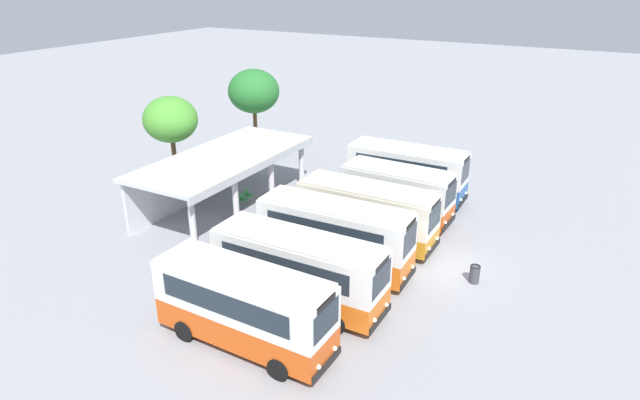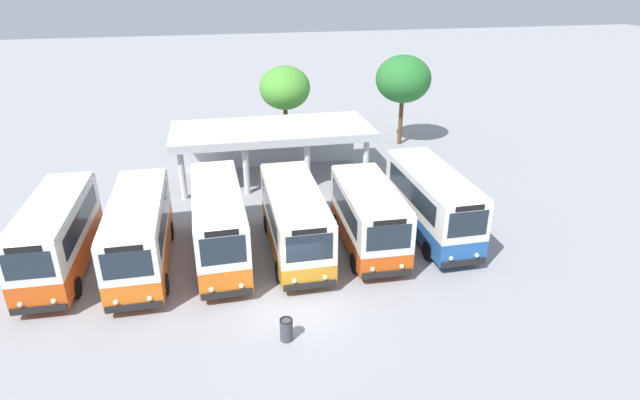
% 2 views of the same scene
% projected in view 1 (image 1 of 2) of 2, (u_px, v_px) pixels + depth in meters
% --- Properties ---
extents(ground_plane, '(180.00, 180.00, 0.00)m').
position_uv_depth(ground_plane, '(445.00, 268.00, 27.48)').
color(ground_plane, '#939399').
extents(city_bus_nearest_orange, '(2.39, 7.51, 3.37)m').
position_uv_depth(city_bus_nearest_orange, '(244.00, 305.00, 21.22)').
color(city_bus_nearest_orange, black).
rests_on(city_bus_nearest_orange, ground).
extents(city_bus_second_in_row, '(2.41, 7.92, 3.33)m').
position_uv_depth(city_bus_second_in_row, '(299.00, 268.00, 23.87)').
color(city_bus_second_in_row, black).
rests_on(city_bus_second_in_row, ground).
extents(city_bus_middle_cream, '(2.44, 7.76, 3.51)m').
position_uv_depth(city_bus_middle_cream, '(335.00, 235.00, 26.66)').
color(city_bus_middle_cream, black).
rests_on(city_bus_middle_cream, ground).
extents(city_bus_fourth_amber, '(2.48, 7.60, 3.26)m').
position_uv_depth(city_bus_fourth_amber, '(367.00, 212.00, 29.47)').
color(city_bus_fourth_amber, black).
rests_on(city_bus_fourth_amber, ground).
extents(city_bus_fifth_blue, '(2.59, 6.58, 3.22)m').
position_uv_depth(city_bus_fifth_blue, '(397.00, 192.00, 32.13)').
color(city_bus_fifth_blue, black).
rests_on(city_bus_fifth_blue, ground).
extents(city_bus_far_end_green, '(2.43, 7.62, 3.43)m').
position_uv_depth(city_bus_far_end_green, '(407.00, 171.00, 35.22)').
color(city_bus_far_end_green, black).
rests_on(city_bus_far_end_green, ground).
extents(terminal_canopy, '(12.35, 5.39, 3.40)m').
position_uv_depth(terminal_canopy, '(217.00, 166.00, 33.84)').
color(terminal_canopy, silver).
rests_on(terminal_canopy, ground).
extents(waiting_chair_end_by_column, '(0.45, 0.45, 0.86)m').
position_uv_depth(waiting_chair_end_by_column, '(235.00, 202.00, 33.98)').
color(waiting_chair_end_by_column, slate).
rests_on(waiting_chair_end_by_column, ground).
extents(waiting_chair_second_from_end, '(0.45, 0.45, 0.86)m').
position_uv_depth(waiting_chair_second_from_end, '(243.00, 198.00, 34.50)').
color(waiting_chair_second_from_end, slate).
rests_on(waiting_chair_second_from_end, ground).
extents(waiting_chair_middle_seat, '(0.45, 0.45, 0.86)m').
position_uv_depth(waiting_chair_middle_seat, '(248.00, 194.00, 35.09)').
color(waiting_chair_middle_seat, slate).
rests_on(waiting_chair_middle_seat, ground).
extents(roadside_tree_behind_canopy, '(3.64, 3.64, 6.08)m').
position_uv_depth(roadside_tree_behind_canopy, '(170.00, 120.00, 36.76)').
color(roadside_tree_behind_canopy, brown).
rests_on(roadside_tree_behind_canopy, ground).
extents(roadside_tree_east_of_canopy, '(4.05, 4.05, 6.66)m').
position_uv_depth(roadside_tree_east_of_canopy, '(254.00, 91.00, 43.26)').
color(roadside_tree_east_of_canopy, brown).
rests_on(roadside_tree_east_of_canopy, ground).
extents(litter_bin_apron, '(0.49, 0.49, 0.90)m').
position_uv_depth(litter_bin_apron, '(475.00, 274.00, 26.09)').
color(litter_bin_apron, '#3F3F47').
rests_on(litter_bin_apron, ground).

